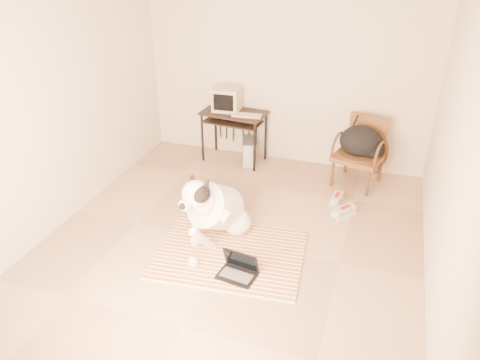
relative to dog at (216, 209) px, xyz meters
The scene contains 16 objects.
floor 0.41m from the dog, ahead, with size 4.50×4.50×0.00m, color tan.
wall_back 2.44m from the dog, 84.90° to the left, with size 4.50×4.50×0.00m, color beige.
wall_front 2.49m from the dog, 85.03° to the right, with size 4.50×4.50×0.00m, color beige.
wall_left 2.06m from the dog, behind, with size 4.50×4.50×0.00m, color beige.
wall_right 2.41m from the dog, ahead, with size 4.50×4.50×0.00m, color beige.
rug 0.50m from the dog, 45.61° to the right, with size 1.64×1.31×0.02m.
dog is the anchor object (origin of this frame).
laptop 0.76m from the dog, 51.05° to the right, with size 0.40×0.31×0.26m.
computer_desk 2.00m from the dog, 103.39° to the left, with size 0.95×0.59×0.75m.
crt_monitor 2.15m from the dog, 106.22° to the left, with size 0.38×0.37×0.33m.
desk_keyboard 1.89m from the dog, 97.25° to the left, with size 0.41×0.15×0.03m, color #B2A48C.
pc_tower 1.93m from the dog, 96.92° to the left, with size 0.28×0.42×0.36m.
rattan_chair 2.26m from the dog, 53.53° to the left, with size 0.71×0.70×0.89m.
backpack 2.25m from the dog, 52.51° to the left, with size 0.59×0.45×0.41m.
sneaker_left 1.69m from the dog, 45.59° to the left, with size 0.15×0.29×0.10m.
sneaker_right 1.61m from the dog, 35.08° to the left, with size 0.29×0.32×0.11m.
Camera 1 is at (1.41, -3.96, 3.03)m, focal length 35.00 mm.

